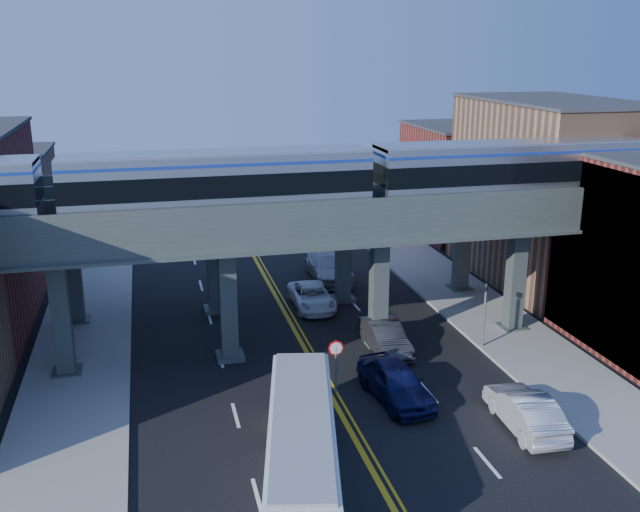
# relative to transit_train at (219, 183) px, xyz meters

# --- Properties ---
(ground) EXTENTS (120.00, 120.00, 0.00)m
(ground) POSITION_rel_transit_train_xyz_m (4.22, -8.00, -9.20)
(ground) COLOR black
(ground) RESTS_ON ground
(sidewalk_west) EXTENTS (5.00, 70.00, 0.16)m
(sidewalk_west) POSITION_rel_transit_train_xyz_m (-7.28, 2.00, -9.12)
(sidewalk_west) COLOR gray
(sidewalk_west) RESTS_ON ground
(sidewalk_east) EXTENTS (5.00, 70.00, 0.16)m
(sidewalk_east) POSITION_rel_transit_train_xyz_m (15.72, 2.00, -9.12)
(sidewalk_east) COLOR gray
(sidewalk_east) RESTS_ON ground
(building_east_b) EXTENTS (8.00, 14.00, 12.00)m
(building_east_b) POSITION_rel_transit_train_xyz_m (22.72, 8.00, -3.20)
(building_east_b) COLOR #8E6649
(building_east_b) RESTS_ON ground
(building_east_c) EXTENTS (8.00, 10.00, 9.00)m
(building_east_c) POSITION_rel_transit_train_xyz_m (22.72, 21.00, -4.70)
(building_east_c) COLOR maroon
(building_east_c) RESTS_ON ground
(mural_panel) EXTENTS (0.10, 9.50, 9.50)m
(mural_panel) POSITION_rel_transit_train_xyz_m (18.77, -4.00, -4.45)
(mural_panel) COLOR teal
(mural_panel) RESTS_ON ground
(elevated_viaduct_near) EXTENTS (52.00, 3.60, 7.40)m
(elevated_viaduct_near) POSITION_rel_transit_train_xyz_m (4.22, 0.00, -2.73)
(elevated_viaduct_near) COLOR #3D4743
(elevated_viaduct_near) RESTS_ON ground
(elevated_viaduct_far) EXTENTS (52.00, 3.60, 7.40)m
(elevated_viaduct_far) POSITION_rel_transit_train_xyz_m (4.22, 7.00, -2.73)
(elevated_viaduct_far) COLOR #3D4743
(elevated_viaduct_far) RESTS_ON ground
(transit_train) EXTENTS (45.46, 2.85, 3.32)m
(transit_train) POSITION_rel_transit_train_xyz_m (0.00, 0.00, 0.00)
(transit_train) COLOR black
(transit_train) RESTS_ON elevated_viaduct_near
(stop_sign) EXTENTS (0.76, 0.09, 2.63)m
(stop_sign) POSITION_rel_transit_train_xyz_m (4.52, -5.00, -7.44)
(stop_sign) COLOR slate
(stop_sign) RESTS_ON ground
(traffic_signal) EXTENTS (0.15, 0.18, 4.10)m
(traffic_signal) POSITION_rel_transit_train_xyz_m (13.42, -2.00, -6.90)
(traffic_signal) COLOR slate
(traffic_signal) RESTS_ON ground
(transit_bus) EXTENTS (4.63, 11.10, 2.79)m
(transit_bus) POSITION_rel_transit_train_xyz_m (1.42, -11.76, -7.76)
(transit_bus) COLOR silver
(transit_bus) RESTS_ON ground
(car_lane_a) EXTENTS (2.63, 5.34, 1.75)m
(car_lane_a) POSITION_rel_transit_train_xyz_m (6.99, -6.27, -8.32)
(car_lane_a) COLOR #0F1039
(car_lane_a) RESTS_ON ground
(car_lane_b) EXTENTS (1.67, 4.71, 1.55)m
(car_lane_b) POSITION_rel_transit_train_xyz_m (8.30, -1.02, -8.42)
(car_lane_b) COLOR #27272A
(car_lane_b) RESTS_ON ground
(car_lane_c) EXTENTS (2.37, 5.04, 1.39)m
(car_lane_c) POSITION_rel_transit_train_xyz_m (6.02, 6.24, -8.50)
(car_lane_c) COLOR white
(car_lane_c) RESTS_ON ground
(car_lane_d) EXTENTS (2.74, 6.28, 1.80)m
(car_lane_d) POSITION_rel_transit_train_xyz_m (8.40, 11.33, -8.30)
(car_lane_d) COLOR #ADACB1
(car_lane_d) RESTS_ON ground
(car_parked_curb) EXTENTS (1.97, 5.02, 1.63)m
(car_parked_curb) POSITION_rel_transit_train_xyz_m (11.43, -9.96, -8.38)
(car_parked_curb) COLOR #B7B6BB
(car_parked_curb) RESTS_ON ground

